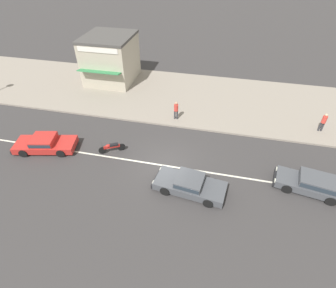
# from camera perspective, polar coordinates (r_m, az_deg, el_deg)

# --- Properties ---
(ground_plane) EXTENTS (160.00, 160.00, 0.00)m
(ground_plane) POSITION_cam_1_polar(r_m,az_deg,el_deg) (17.86, -0.35, -4.78)
(ground_plane) COLOR #383535
(lane_centre_stripe) EXTENTS (50.40, 0.14, 0.01)m
(lane_centre_stripe) POSITION_cam_1_polar(r_m,az_deg,el_deg) (17.86, -0.35, -4.77)
(lane_centre_stripe) COLOR silver
(lane_centre_stripe) RESTS_ON ground
(kerb_strip) EXTENTS (68.00, 10.00, 0.15)m
(kerb_strip) POSITION_cam_1_polar(r_m,az_deg,el_deg) (25.43, 4.53, 10.13)
(kerb_strip) COLOR gray
(kerb_strip) RESTS_ON ground
(hatchback_dark_grey_1) EXTENTS (4.19, 2.24, 1.10)m
(hatchback_dark_grey_1) POSITION_cam_1_polar(r_m,az_deg,el_deg) (18.20, 28.93, -7.50)
(hatchback_dark_grey_1) COLOR #47494F
(hatchback_dark_grey_1) RESTS_ON ground
(sedan_dark_grey_2) EXTENTS (4.56, 2.25, 1.06)m
(sedan_dark_grey_2) POSITION_cam_1_polar(r_m,az_deg,el_deg) (16.05, 4.71, -8.69)
(sedan_dark_grey_2) COLOR #47494F
(sedan_dark_grey_2) RESTS_ON ground
(sedan_red_4) EXTENTS (4.61, 2.60, 1.06)m
(sedan_red_4) POSITION_cam_1_polar(r_m,az_deg,el_deg) (20.83, -25.24, 0.14)
(sedan_red_4) COLOR red
(sedan_red_4) RESTS_ON ground
(motorcycle_0) EXTENTS (1.72, 1.06, 0.80)m
(motorcycle_0) POSITION_cam_1_polar(r_m,az_deg,el_deg) (19.10, -12.18, -0.69)
(motorcycle_0) COLOR black
(motorcycle_0) RESTS_ON ground
(pedestrian_near_clock) EXTENTS (0.34, 0.34, 1.59)m
(pedestrian_near_clock) POSITION_cam_1_polar(r_m,az_deg,el_deg) (21.60, 1.77, 7.57)
(pedestrian_near_clock) COLOR #333338
(pedestrian_near_clock) RESTS_ON kerb_strip
(pedestrian_mid_kerb) EXTENTS (0.34, 0.34, 1.57)m
(pedestrian_mid_kerb) POSITION_cam_1_polar(r_m,az_deg,el_deg) (23.46, 30.78, 4.30)
(pedestrian_mid_kerb) COLOR #333338
(pedestrian_mid_kerb) RESTS_ON kerb_strip
(shopfront_corner_warung) EXTENTS (4.65, 5.82, 4.48)m
(shopfront_corner_warung) POSITION_cam_1_polar(r_m,az_deg,el_deg) (28.35, -12.39, 17.74)
(shopfront_corner_warung) COLOR #B2A893
(shopfront_corner_warung) RESTS_ON kerb_strip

